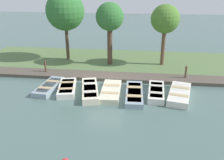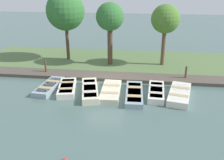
{
  "view_description": "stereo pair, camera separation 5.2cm",
  "coord_description": "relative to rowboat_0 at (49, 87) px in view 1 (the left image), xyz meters",
  "views": [
    {
      "loc": [
        15.73,
        2.41,
        6.84
      ],
      "look_at": [
        0.52,
        0.54,
        0.65
      ],
      "focal_mm": 40.0,
      "sensor_mm": 36.0,
      "label": 1
    },
    {
      "loc": [
        15.72,
        2.46,
        6.84
      ],
      "look_at": [
        0.52,
        0.54,
        0.65
      ],
      "focal_mm": 40.0,
      "sensor_mm": 36.0,
      "label": 2
    }
  ],
  "objects": [
    {
      "name": "dock_walkway",
      "position": [
        -2.51,
        3.64,
        -0.05
      ],
      "size": [
        1.58,
        22.16,
        0.24
      ],
      "color": "#51473D",
      "rests_on": "ground_plane"
    },
    {
      "name": "rowboat_4",
      "position": [
        0.41,
        5.71,
        -0.0
      ],
      "size": [
        3.55,
        1.17,
        0.35
      ],
      "rotation": [
        0.0,
        0.0,
        0.03
      ],
      "color": "#8C9EA8",
      "rests_on": "ground_plane"
    },
    {
      "name": "shore_bank",
      "position": [
        -6.04,
        3.64,
        -0.11
      ],
      "size": [
        8.0,
        24.0,
        0.13
      ],
      "color": "#567042",
      "rests_on": "ground_plane"
    },
    {
      "name": "rowboat_5",
      "position": [
        0.04,
        7.09,
        0.03
      ],
      "size": [
        3.0,
        1.12,
        0.42
      ],
      "rotation": [
        0.0,
        0.0,
        -0.05
      ],
      "color": "silver",
      "rests_on": "ground_plane"
    },
    {
      "name": "ground_plane",
      "position": [
        -1.04,
        3.64,
        -0.18
      ],
      "size": [
        80.0,
        80.0,
        0.0
      ],
      "primitive_type": "plane",
      "color": "#4C6660"
    },
    {
      "name": "park_tree_center",
      "position": [
        -5.83,
        7.79,
        3.7
      ],
      "size": [
        2.3,
        2.3,
        5.09
      ],
      "color": "brown",
      "rests_on": "ground_plane"
    },
    {
      "name": "mooring_post_far",
      "position": [
        -2.63,
        9.27,
        0.4
      ],
      "size": [
        0.14,
        0.14,
        1.14
      ],
      "color": "brown",
      "rests_on": "ground_plane"
    },
    {
      "name": "mooring_post_near",
      "position": [
        -2.63,
        -1.22,
        0.4
      ],
      "size": [
        0.14,
        0.14,
        1.14
      ],
      "color": "brown",
      "rests_on": "ground_plane"
    },
    {
      "name": "rowboat_3",
      "position": [
        0.2,
        4.19,
        -0.0
      ],
      "size": [
        3.22,
        1.24,
        0.35
      ],
      "rotation": [
        0.0,
        0.0,
        0.02
      ],
      "color": "beige",
      "rests_on": "ground_plane"
    },
    {
      "name": "rowboat_0",
      "position": [
        0.0,
        0.0,
        0.0
      ],
      "size": [
        3.11,
        1.29,
        0.36
      ],
      "rotation": [
        0.0,
        0.0,
        -0.09
      ],
      "color": "#8C9EA8",
      "rests_on": "ground_plane"
    },
    {
      "name": "park_tree_left",
      "position": [
        -5.43,
        3.39,
        3.8
      ],
      "size": [
        2.25,
        2.25,
        5.22
      ],
      "color": "#4C3828",
      "rests_on": "ground_plane"
    },
    {
      "name": "rowboat_6",
      "position": [
        0.24,
        8.51,
        0.04
      ],
      "size": [
        3.38,
        1.85,
        0.44
      ],
      "rotation": [
        0.0,
        0.0,
        -0.21
      ],
      "color": "silver",
      "rests_on": "ground_plane"
    },
    {
      "name": "park_tree_far_left",
      "position": [
        -6.39,
        -0.54,
        4.16
      ],
      "size": [
        3.27,
        3.27,
        5.99
      ],
      "color": "#4C3828",
      "rests_on": "ground_plane"
    },
    {
      "name": "rowboat_1",
      "position": [
        0.12,
        1.27,
        0.03
      ],
      "size": [
        2.97,
        1.6,
        0.41
      ],
      "rotation": [
        0.0,
        0.0,
        0.2
      ],
      "color": "silver",
      "rests_on": "ground_plane"
    },
    {
      "name": "rowboat_2",
      "position": [
        0.34,
        2.85,
        0.04
      ],
      "size": [
        3.57,
        1.75,
        0.44
      ],
      "rotation": [
        0.0,
        0.0,
        0.23
      ],
      "color": "beige",
      "rests_on": "ground_plane"
    }
  ]
}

